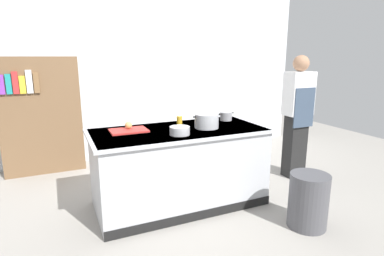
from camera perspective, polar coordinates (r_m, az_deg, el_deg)
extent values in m
plane|color=#9E9991|center=(3.81, -2.26, -13.54)|extent=(10.00, 10.00, 0.00)
cube|color=silver|center=(5.42, -10.88, 10.69)|extent=(6.40, 0.12, 3.00)
cube|color=#B7BABF|center=(3.63, -2.33, -7.19)|extent=(1.90, 0.90, 0.90)
cube|color=#B7BABF|center=(3.51, -2.39, -0.50)|extent=(1.98, 0.98, 0.03)
cube|color=black|center=(3.42, 0.69, -15.93)|extent=(1.90, 0.01, 0.10)
cube|color=red|center=(3.47, -11.55, -0.46)|extent=(0.40, 0.28, 0.02)
sphere|color=tan|center=(3.51, -11.57, 0.52)|extent=(0.08, 0.08, 0.08)
cylinder|color=#B7BABF|center=(3.56, 2.70, 1.33)|extent=(0.28, 0.28, 0.16)
cube|color=black|center=(3.49, 0.47, 2.04)|extent=(0.04, 0.02, 0.01)
cube|color=black|center=(3.62, 4.87, 2.42)|extent=(0.04, 0.02, 0.01)
cylinder|color=#99999E|center=(4.01, 6.26, 2.17)|extent=(0.15, 0.15, 0.11)
cube|color=black|center=(3.96, 5.14, 2.60)|extent=(0.04, 0.02, 0.01)
cube|color=black|center=(4.05, 7.38, 2.78)|extent=(0.04, 0.02, 0.01)
cylinder|color=#B7BABF|center=(3.26, -2.27, -0.49)|extent=(0.21, 0.21, 0.09)
cylinder|color=yellow|center=(3.76, -2.33, 1.45)|extent=(0.07, 0.07, 0.10)
cylinder|color=#4C4C51|center=(3.43, 20.57, -12.38)|extent=(0.39, 0.39, 0.56)
cube|color=black|center=(4.70, 18.33, -3.10)|extent=(0.28, 0.20, 0.90)
cube|color=white|center=(4.56, 19.01, 5.99)|extent=(0.38, 0.24, 0.60)
sphere|color=#A87A5B|center=(4.53, 19.40, 11.14)|extent=(0.22, 0.22, 0.22)
cube|color=#38475B|center=(4.49, 19.92, 3.51)|extent=(0.34, 0.02, 0.54)
cube|color=brown|center=(5.04, -25.93, 1.98)|extent=(1.10, 0.28, 1.70)
cube|color=purple|center=(4.86, -31.65, 6.79)|extent=(0.08, 0.03, 0.26)
cube|color=teal|center=(4.85, -30.62, 6.94)|extent=(0.07, 0.03, 0.27)
cube|color=red|center=(4.84, -29.68, 7.22)|extent=(0.07, 0.03, 0.30)
cube|color=yellow|center=(4.84, -28.69, 6.98)|extent=(0.07, 0.03, 0.24)
cube|color=white|center=(4.83, -27.70, 7.54)|extent=(0.08, 0.03, 0.32)
cube|color=brown|center=(4.82, -26.65, 7.45)|extent=(0.07, 0.03, 0.28)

